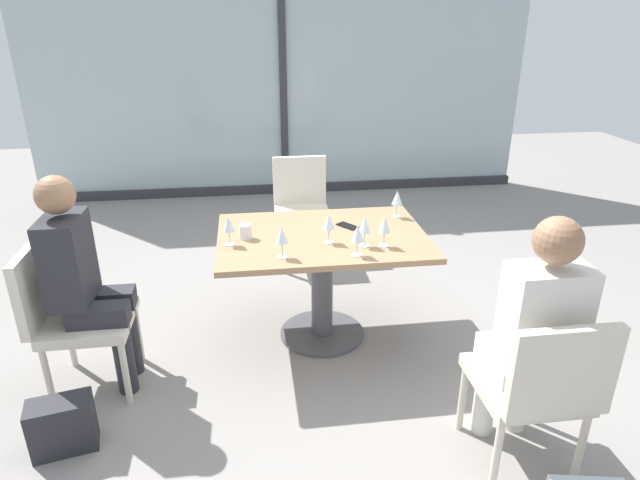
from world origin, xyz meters
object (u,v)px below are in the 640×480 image
(dining_table_main, at_px, (322,260))
(wine_glass_3, at_px, (385,225))
(wine_glass_5, at_px, (282,236))
(coffee_cup, at_px, (245,232))
(person_front_right, at_px, (533,330))
(handbag_0, at_px, (63,426))
(wine_glass_4, at_px, (329,222))
(wine_glass_1, at_px, (229,224))
(chair_front_right, at_px, (538,383))
(wine_glass_0, at_px, (358,234))
(wine_glass_6, at_px, (365,225))
(cell_phone_on_table, at_px, (347,226))
(wine_glass_2, at_px, (397,198))
(chair_side_end, at_px, (69,310))
(chair_near_window, at_px, (301,204))
(person_side_end, at_px, (83,276))

(dining_table_main, height_order, wine_glass_3, wine_glass_3)
(wine_glass_5, bearing_deg, coffee_cup, 123.57)
(person_front_right, xyz_separation_m, handbag_0, (-2.19, 0.32, -0.56))
(wine_glass_3, xyz_separation_m, handbag_0, (-1.74, -0.62, -0.72))
(person_front_right, distance_m, wine_glass_4, 1.30)
(wine_glass_1, bearing_deg, chair_front_right, -41.32)
(wine_glass_0, bearing_deg, wine_glass_6, 60.53)
(wine_glass_5, distance_m, cell_phone_on_table, 0.63)
(wine_glass_0, xyz_separation_m, wine_glass_6, (0.07, 0.12, 0.00))
(wine_glass_6, bearing_deg, chair_front_right, -62.10)
(person_front_right, distance_m, wine_glass_2, 1.44)
(wine_glass_2, bearing_deg, chair_side_end, -163.82)
(wine_glass_1, distance_m, coffee_cup, 0.16)
(chair_near_window, xyz_separation_m, handbag_0, (-1.40, -2.13, -0.36))
(chair_side_end, height_order, person_side_end, person_side_end)
(chair_near_window, bearing_deg, wine_glass_1, -112.48)
(chair_front_right, relative_size, wine_glass_3, 4.70)
(person_side_end, distance_m, coffee_cup, 0.94)
(chair_side_end, height_order, wine_glass_0, wine_glass_0)
(dining_table_main, relative_size, wine_glass_6, 6.99)
(chair_side_end, relative_size, handbag_0, 2.90)
(chair_front_right, xyz_separation_m, person_side_end, (-2.13, 0.94, 0.20))
(chair_side_end, distance_m, wine_glass_4, 1.54)
(person_side_end, height_order, wine_glass_3, person_side_end)
(person_side_end, bearing_deg, coffee_cup, 21.01)
(wine_glass_1, relative_size, wine_glass_2, 1.00)
(dining_table_main, bearing_deg, wine_glass_6, -44.18)
(wine_glass_4, relative_size, coffee_cup, 2.06)
(chair_front_right, distance_m, wine_glass_4, 1.43)
(chair_front_right, xyz_separation_m, coffee_cup, (-1.26, 1.28, 0.28))
(chair_side_end, xyz_separation_m, wine_glass_1, (0.89, 0.25, 0.37))
(wine_glass_0, height_order, wine_glass_5, same)
(wine_glass_1, height_order, handbag_0, wine_glass_1)
(wine_glass_4, distance_m, wine_glass_5, 0.34)
(person_front_right, bearing_deg, chair_front_right, -90.00)
(wine_glass_5, bearing_deg, wine_glass_1, 143.84)
(chair_front_right, xyz_separation_m, wine_glass_5, (-1.06, 0.97, 0.37))
(handbag_0, bearing_deg, wine_glass_4, 14.41)
(chair_near_window, height_order, wine_glass_2, wine_glass_2)
(person_side_end, bearing_deg, wine_glass_5, 1.59)
(wine_glass_0, relative_size, wine_glass_5, 1.00)
(chair_side_end, relative_size, person_front_right, 0.69)
(coffee_cup, bearing_deg, wine_glass_2, 13.52)
(wine_glass_2, xyz_separation_m, wine_glass_4, (-0.52, -0.37, 0.00))
(chair_side_end, bearing_deg, chair_front_right, -22.81)
(chair_side_end, distance_m, chair_front_right, 2.43)
(chair_front_right, bearing_deg, coffee_cup, 134.56)
(cell_phone_on_table, bearing_deg, wine_glass_2, -17.46)
(chair_front_right, bearing_deg, handbag_0, 168.89)
(chair_near_window, relative_size, coffee_cup, 9.67)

